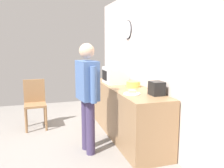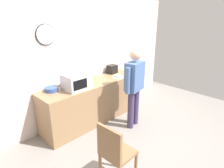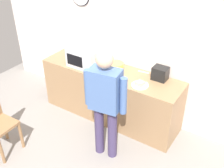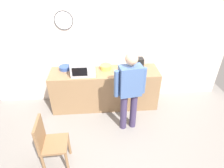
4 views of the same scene
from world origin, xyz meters
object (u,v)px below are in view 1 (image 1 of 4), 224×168
at_px(microwave, 115,75).
at_px(salad_bowl, 133,84).
at_px(spoon_utensil, 137,84).
at_px(sandwich_plate, 132,93).
at_px(cereal_bowl, 119,78).
at_px(wooden_chair, 35,101).
at_px(toaster, 157,88).
at_px(fork_utensil, 151,91).
at_px(person_standing, 87,90).

distance_m(microwave, salad_bowl, 0.52).
bearing_deg(spoon_utensil, salad_bowl, -40.33).
xyz_separation_m(sandwich_plate, spoon_utensil, (-0.76, 0.42, -0.02)).
relative_size(cereal_bowl, spoon_utensil, 1.43).
bearing_deg(spoon_utensil, wooden_chair, -113.14).
distance_m(salad_bowl, cereal_bowl, 0.90).
xyz_separation_m(spoon_utensil, wooden_chair, (-0.77, -1.81, -0.37)).
height_order(sandwich_plate, spoon_utensil, sandwich_plate).
height_order(cereal_bowl, wooden_chair, cereal_bowl).
xyz_separation_m(toaster, fork_utensil, (-0.30, 0.06, -0.10)).
bearing_deg(microwave, cereal_bowl, 151.45).
height_order(microwave, toaster, microwave).
distance_m(microwave, wooden_chair, 1.63).
bearing_deg(wooden_chair, microwave, 71.61).
bearing_deg(fork_utensil, person_standing, -92.13).
distance_m(sandwich_plate, wooden_chair, 2.11).
bearing_deg(toaster, person_standing, -109.65).
distance_m(salad_bowl, spoon_utensil, 0.25).
relative_size(salad_bowl, wooden_chair, 0.26).
bearing_deg(fork_utensil, toaster, -11.20).
relative_size(microwave, wooden_chair, 0.53).
distance_m(sandwich_plate, cereal_bowl, 1.49).
height_order(sandwich_plate, toaster, toaster).
xyz_separation_m(cereal_bowl, person_standing, (1.29, -0.93, 0.03)).
relative_size(sandwich_plate, person_standing, 0.15).
relative_size(microwave, spoon_utensil, 2.94).
bearing_deg(salad_bowl, person_standing, -66.18).
xyz_separation_m(sandwich_plate, salad_bowl, (-0.57, 0.26, 0.03)).
height_order(microwave, spoon_utensil, microwave).
height_order(salad_bowl, spoon_utensil, salad_bowl).
relative_size(microwave, toaster, 2.27).
relative_size(fork_utensil, spoon_utensil, 1.00).
xyz_separation_m(microwave, salad_bowl, (0.48, 0.18, -0.10)).
bearing_deg(person_standing, cereal_bowl, 143.98).
xyz_separation_m(microwave, spoon_utensil, (0.29, 0.34, -0.15)).
relative_size(microwave, person_standing, 0.31).
bearing_deg(fork_utensil, salad_bowl, -164.01).
bearing_deg(person_standing, sandwich_plate, 74.40).
height_order(salad_bowl, cereal_bowl, salad_bowl).
height_order(microwave, sandwich_plate, microwave).
bearing_deg(salad_bowl, microwave, -159.41).
distance_m(microwave, fork_utensil, 0.96).
bearing_deg(microwave, spoon_utensil, 50.06).
distance_m(cereal_bowl, person_standing, 1.59).
bearing_deg(microwave, wooden_chair, -108.39).
bearing_deg(sandwich_plate, microwave, 175.70).
bearing_deg(cereal_bowl, sandwich_plate, -11.84).
distance_m(sandwich_plate, salad_bowl, 0.62).
relative_size(sandwich_plate, fork_utensil, 1.46).
xyz_separation_m(cereal_bowl, spoon_utensil, (0.70, 0.11, -0.04)).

